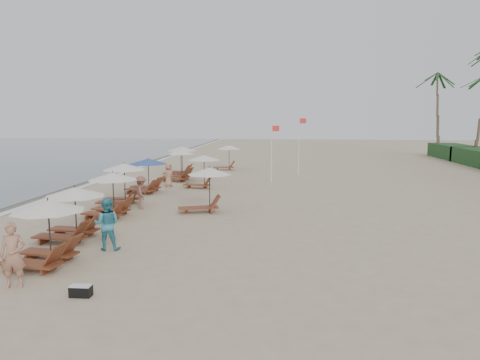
# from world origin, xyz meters

# --- Properties ---
(ground) EXTENTS (160.00, 160.00, 0.00)m
(ground) POSITION_xyz_m (0.00, 0.00, 0.00)
(ground) COLOR tan
(ground) RESTS_ON ground
(wet_sand_band) EXTENTS (3.20, 140.00, 0.01)m
(wet_sand_band) POSITION_xyz_m (-12.50, 10.00, 0.00)
(wet_sand_band) COLOR #6B5E4C
(wet_sand_band) RESTS_ON ground
(foam_line) EXTENTS (0.50, 140.00, 0.02)m
(foam_line) POSITION_xyz_m (-11.20, 10.00, 0.01)
(foam_line) COLOR white
(foam_line) RESTS_ON ground
(lounger_station_0) EXTENTS (2.60, 2.27, 2.14)m
(lounger_station_0) POSITION_xyz_m (-5.05, -2.99, 1.09)
(lounger_station_0) COLOR brown
(lounger_station_0) RESTS_ON ground
(lounger_station_1) EXTENTS (2.64, 2.29, 2.07)m
(lounger_station_1) POSITION_xyz_m (-5.67, -0.03, 1.05)
(lounger_station_1) COLOR brown
(lounger_station_1) RESTS_ON ground
(lounger_station_2) EXTENTS (2.63, 2.34, 2.14)m
(lounger_station_2) POSITION_xyz_m (-5.71, 3.87, 1.12)
(lounger_station_2) COLOR brown
(lounger_station_2) RESTS_ON ground
(lounger_station_3) EXTENTS (2.59, 2.32, 2.27)m
(lounger_station_3) POSITION_xyz_m (-6.24, 6.75, 1.17)
(lounger_station_3) COLOR brown
(lounger_station_3) RESTS_ON ground
(lounger_station_4) EXTENTS (2.74, 2.49, 2.16)m
(lounger_station_4) POSITION_xyz_m (-6.20, 10.71, 1.12)
(lounger_station_4) COLOR brown
(lounger_station_4) RESTS_ON ground
(lounger_station_5) EXTENTS (2.59, 2.54, 2.35)m
(lounger_station_5) POSITION_xyz_m (-5.44, 16.07, 1.05)
(lounger_station_5) COLOR brown
(lounger_station_5) RESTS_ON ground
(lounger_station_6) EXTENTS (2.70, 2.42, 2.40)m
(lounger_station_6) POSITION_xyz_m (-5.94, 18.71, 1.21)
(lounger_station_6) COLOR brown
(lounger_station_6) RESTS_ON ground
(inland_station_0) EXTENTS (2.73, 2.24, 2.22)m
(inland_station_0) POSITION_xyz_m (-1.41, 5.46, 1.37)
(inland_station_0) COLOR brown
(inland_station_0) RESTS_ON ground
(inland_station_1) EXTENTS (2.58, 2.24, 2.22)m
(inland_station_1) POSITION_xyz_m (-3.00, 12.86, 1.46)
(inland_station_1) COLOR brown
(inland_station_1) RESTS_ON ground
(inland_station_2) EXTENTS (2.62, 2.24, 2.22)m
(inland_station_2) POSITION_xyz_m (-2.64, 23.21, 1.44)
(inland_station_2) COLOR brown
(inland_station_2) RESTS_ON ground
(beachgoer_near) EXTENTS (0.78, 0.62, 1.86)m
(beachgoer_near) POSITION_xyz_m (-4.91, -4.76, 0.93)
(beachgoer_near) COLOR #A7715A
(beachgoer_near) RESTS_ON ground
(beachgoer_mid_a) EXTENTS (1.00, 0.83, 1.89)m
(beachgoer_mid_a) POSITION_xyz_m (-3.74, -1.11, 0.94)
(beachgoer_mid_a) COLOR teal
(beachgoer_mid_a) RESTS_ON ground
(beachgoer_mid_b) EXTENTS (1.06, 1.28, 1.72)m
(beachgoer_mid_b) POSITION_xyz_m (-4.83, 5.88, 0.86)
(beachgoer_mid_b) COLOR brown
(beachgoer_mid_b) RESTS_ON ground
(beachgoer_far_b) EXTENTS (0.73, 0.91, 1.61)m
(beachgoer_far_b) POSITION_xyz_m (-5.35, 13.16, 0.81)
(beachgoer_far_b) COLOR tan
(beachgoer_far_b) RESTS_ON ground
(duffel_bag) EXTENTS (0.57, 0.30, 0.31)m
(duffel_bag) POSITION_xyz_m (-2.78, -5.18, 0.16)
(duffel_bag) COLOR black
(duffel_bag) RESTS_ON ground
(flag_pole_near) EXTENTS (0.60, 0.08, 4.33)m
(flag_pole_near) POSITION_xyz_m (1.62, 16.12, 2.40)
(flag_pole_near) COLOR silver
(flag_pole_near) RESTS_ON ground
(flag_pole_far) EXTENTS (0.60, 0.08, 4.85)m
(flag_pole_far) POSITION_xyz_m (3.72, 20.13, 2.67)
(flag_pole_far) COLOR silver
(flag_pole_far) RESTS_ON ground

